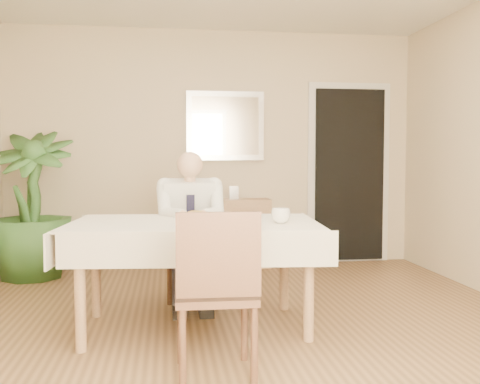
{
  "coord_description": "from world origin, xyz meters",
  "views": [
    {
      "loc": [
        -0.51,
        -3.44,
        1.19
      ],
      "look_at": [
        0.0,
        0.35,
        0.95
      ],
      "focal_mm": 40.0,
      "sensor_mm": 36.0,
      "label": 1
    }
  ],
  "objects": [
    {
      "name": "room",
      "position": [
        0.0,
        0.0,
        1.3
      ],
      "size": [
        5.0,
        5.02,
        2.6
      ],
      "color": "brown",
      "rests_on": "ground"
    },
    {
      "name": "window",
      "position": [
        0.0,
        -2.47,
        1.45
      ],
      "size": [
        1.34,
        0.04,
        1.44
      ],
      "color": "beige",
      "rests_on": "room"
    },
    {
      "name": "doorway",
      "position": [
        1.55,
        2.46,
        1.0
      ],
      "size": [
        0.96,
        0.07,
        2.1
      ],
      "color": "beige",
      "rests_on": "ground"
    },
    {
      "name": "mirror",
      "position": [
        0.13,
        2.47,
        1.55
      ],
      "size": [
        0.86,
        0.04,
        0.76
      ],
      "color": "silver",
      "rests_on": "room"
    },
    {
      "name": "dining_table",
      "position": [
        -0.33,
        0.26,
        0.67
      ],
      "size": [
        1.8,
        1.17,
        0.75
      ],
      "rotation": [
        0.0,
        0.0,
        -0.09
      ],
      "color": "#A67C50",
      "rests_on": "ground"
    },
    {
      "name": "chair_far",
      "position": [
        -0.33,
        1.14,
        0.48
      ],
      "size": [
        0.42,
        0.42,
        0.86
      ],
      "rotation": [
        0.0,
        0.0,
        0.03
      ],
      "color": "#402519",
      "rests_on": "ground"
    },
    {
      "name": "chair_near",
      "position": [
        -0.26,
        -0.65,
        0.52
      ],
      "size": [
        0.44,
        0.44,
        0.92
      ],
      "rotation": [
        0.0,
        0.0,
        -0.02
      ],
      "color": "#402519",
      "rests_on": "ground"
    },
    {
      "name": "seated_man",
      "position": [
        -0.33,
        0.85,
        0.69
      ],
      "size": [
        0.48,
        0.72,
        1.24
      ],
      "color": "white",
      "rests_on": "ground"
    },
    {
      "name": "plate",
      "position": [
        -0.31,
        0.46,
        0.76
      ],
      "size": [
        0.26,
        0.26,
        0.02
      ],
      "primitive_type": "cylinder",
      "color": "white",
      "rests_on": "dining_table"
    },
    {
      "name": "food",
      "position": [
        -0.31,
        0.46,
        0.78
      ],
      "size": [
        0.14,
        0.14,
        0.06
      ],
      "primitive_type": "ellipsoid",
      "color": "olive",
      "rests_on": "dining_table"
    },
    {
      "name": "knife",
      "position": [
        -0.27,
        0.4,
        0.78
      ],
      "size": [
        0.01,
        0.13,
        0.01
      ],
      "primitive_type": "cylinder",
      "rotation": [
        1.57,
        0.0,
        0.0
      ],
      "color": "silver",
      "rests_on": "dining_table"
    },
    {
      "name": "fork",
      "position": [
        -0.35,
        0.4,
        0.78
      ],
      "size": [
        0.01,
        0.13,
        0.01
      ],
      "primitive_type": "cylinder",
      "rotation": [
        1.57,
        0.0,
        0.0
      ],
      "color": "silver",
      "rests_on": "dining_table"
    },
    {
      "name": "coffee_mug",
      "position": [
        0.24,
        0.09,
        0.8
      ],
      "size": [
        0.13,
        0.13,
        0.1
      ],
      "primitive_type": "imported",
      "rotation": [
        0.0,
        0.0,
        0.04
      ],
      "color": "white",
      "rests_on": "dining_table"
    },
    {
      "name": "sideboard",
      "position": [
        0.13,
        2.32,
        0.37
      ],
      "size": [
        0.94,
        0.32,
        0.75
      ],
      "primitive_type": "cube",
      "rotation": [
        0.0,
        0.0,
        -0.01
      ],
      "color": "#A67C50",
      "rests_on": "ground"
    },
    {
      "name": "photo_frame_left",
      "position": [
        -0.3,
        2.32,
        0.82
      ],
      "size": [
        0.1,
        0.02,
        0.14
      ],
      "primitive_type": "cube",
      "color": "silver",
      "rests_on": "sideboard"
    },
    {
      "name": "photo_frame_center",
      "position": [
        -0.06,
        2.35,
        0.82
      ],
      "size": [
        0.1,
        0.02,
        0.14
      ],
      "primitive_type": "cube",
      "color": "silver",
      "rests_on": "sideboard"
    },
    {
      "name": "photo_frame_right",
      "position": [
        0.21,
        2.36,
        0.82
      ],
      "size": [
        0.1,
        0.02,
        0.14
      ],
      "primitive_type": "cube",
      "color": "silver",
      "rests_on": "sideboard"
    },
    {
      "name": "potted_palm",
      "position": [
        -1.86,
        2.07,
        0.74
      ],
      "size": [
        0.92,
        0.92,
        1.47
      ],
      "primitive_type": "imported",
      "rotation": [
        0.0,
        0.0,
        -0.13
      ],
      "color": "#2A5220",
      "rests_on": "ground"
    }
  ]
}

